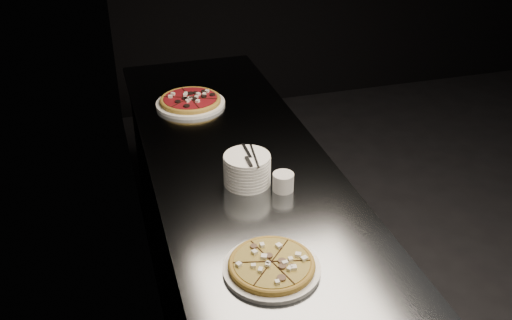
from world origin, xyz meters
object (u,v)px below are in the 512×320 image
object	(u,v)px
ramekin	(283,181)
plate_stack	(247,169)
pizza_mushroom	(272,266)
counter	(241,249)
cutlery	(250,157)
pizza_tomato	(190,101)

from	to	relation	value
ramekin	plate_stack	bearing A→B (deg)	143.50
pizza_mushroom	ramekin	size ratio (longest dim) A/B	4.08
counter	cutlery	world-z (taller)	cutlery
counter	pizza_mushroom	world-z (taller)	pizza_mushroom
counter	plate_stack	world-z (taller)	plate_stack
ramekin	pizza_tomato	bearing A→B (deg)	102.70
counter	plate_stack	distance (m)	0.55
pizza_mushroom	cutlery	size ratio (longest dim) A/B	1.74
pizza_tomato	ramekin	size ratio (longest dim) A/B	4.91
counter	cutlery	bearing A→B (deg)	-92.49
pizza_mushroom	pizza_tomato	xyz separation A→B (m)	(-0.01, 1.28, 0.00)
plate_stack	cutlery	world-z (taller)	cutlery
cutlery	ramekin	size ratio (longest dim) A/B	2.35
pizza_tomato	plate_stack	bearing A→B (deg)	-84.36
ramekin	cutlery	bearing A→B (deg)	146.43
ramekin	pizza_mushroom	bearing A→B (deg)	-113.19
cutlery	ramekin	xyz separation A→B (m)	(0.11, -0.07, -0.09)
plate_stack	cutlery	distance (m)	0.06
counter	cutlery	size ratio (longest dim) A/B	12.89
pizza_mushroom	counter	bearing A→B (deg)	83.33
pizza_mushroom	pizza_tomato	bearing A→B (deg)	90.54
counter	pizza_mushroom	size ratio (longest dim) A/B	7.42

